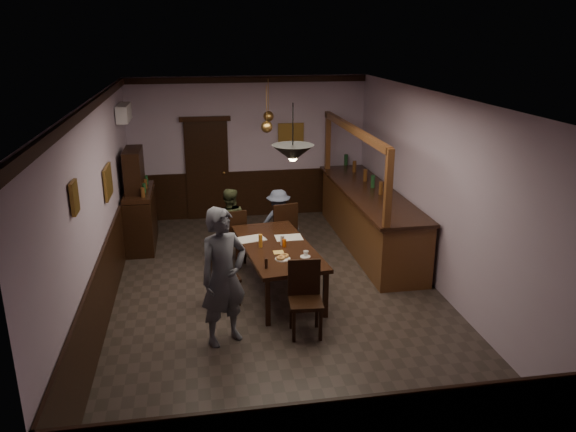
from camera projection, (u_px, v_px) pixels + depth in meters
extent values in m
cube|color=#2D2621|center=(278.00, 295.00, 8.65)|extent=(5.00, 8.00, 0.01)
cube|color=white|center=(276.00, 97.00, 7.70)|extent=(5.00, 8.00, 0.01)
cube|color=#AE97AF|center=(249.00, 148.00, 11.92)|extent=(5.00, 0.01, 3.00)
cube|color=#AE97AF|center=(352.00, 346.00, 4.43)|extent=(5.00, 0.01, 3.00)
cube|color=#AE97AF|center=(99.00, 210.00, 7.78)|extent=(0.01, 8.00, 3.00)
cube|color=#AE97AF|center=(438.00, 194.00, 8.57)|extent=(0.01, 8.00, 3.00)
cube|color=black|center=(277.00, 247.00, 8.57)|extent=(1.25, 2.30, 0.06)
cube|color=black|center=(268.00, 302.00, 7.65)|extent=(0.07, 0.07, 0.69)
cube|color=black|center=(326.00, 295.00, 7.88)|extent=(0.07, 0.07, 0.69)
cube|color=black|center=(238.00, 249.00, 9.51)|extent=(0.07, 0.07, 0.69)
cube|color=black|center=(285.00, 244.00, 9.73)|extent=(0.07, 0.07, 0.69)
cube|color=black|center=(232.00, 237.00, 9.77)|extent=(0.51, 0.51, 0.05)
cube|color=black|center=(235.00, 226.00, 9.51)|extent=(0.42, 0.13, 0.50)
cube|color=black|center=(239.00, 245.00, 10.05)|extent=(0.04, 0.04, 0.43)
cube|color=black|center=(220.00, 248.00, 9.93)|extent=(0.04, 0.04, 0.43)
cube|color=black|center=(245.00, 252.00, 9.75)|extent=(0.04, 0.04, 0.43)
cube|color=black|center=(226.00, 255.00, 9.63)|extent=(0.04, 0.04, 0.43)
cube|color=black|center=(282.00, 231.00, 10.00)|extent=(0.53, 0.53, 0.05)
cube|color=black|center=(286.00, 219.00, 9.73)|extent=(0.45, 0.13, 0.53)
cube|color=black|center=(287.00, 239.00, 10.30)|extent=(0.04, 0.04, 0.46)
cube|color=black|center=(269.00, 242.00, 10.18)|extent=(0.04, 0.04, 0.46)
cube|color=black|center=(295.00, 246.00, 9.98)|extent=(0.04, 0.04, 0.46)
cube|color=black|center=(276.00, 249.00, 9.86)|extent=(0.04, 0.04, 0.46)
cube|color=black|center=(306.00, 303.00, 7.38)|extent=(0.46, 0.46, 0.05)
cube|color=black|center=(304.00, 277.00, 7.48)|extent=(0.44, 0.07, 0.52)
cube|color=black|center=(294.00, 327.00, 7.27)|extent=(0.04, 0.04, 0.44)
cube|color=black|center=(321.00, 325.00, 7.30)|extent=(0.04, 0.04, 0.44)
cube|color=black|center=(291.00, 314.00, 7.61)|extent=(0.04, 0.04, 0.44)
cube|color=black|center=(317.00, 312.00, 7.64)|extent=(0.04, 0.04, 0.44)
cube|color=black|center=(225.00, 278.00, 8.26)|extent=(0.45, 0.45, 0.05)
cube|color=black|center=(213.00, 264.00, 8.12)|extent=(0.12, 0.38, 0.45)
cube|color=black|center=(239.00, 294.00, 8.25)|extent=(0.04, 0.04, 0.39)
cube|color=black|center=(233.00, 285.00, 8.52)|extent=(0.04, 0.04, 0.39)
cube|color=black|center=(219.00, 297.00, 8.14)|extent=(0.04, 0.04, 0.39)
cube|color=black|center=(213.00, 289.00, 8.41)|extent=(0.04, 0.04, 0.39)
imported|color=#545660|center=(224.00, 277.00, 7.09)|extent=(0.79, 0.70, 1.82)
imported|color=#3C4428|center=(229.00, 223.00, 9.89)|extent=(0.65, 0.52, 1.28)
imported|color=slate|center=(279.00, 221.00, 10.15)|extent=(0.77, 0.45, 1.18)
cube|color=silver|center=(251.00, 239.00, 8.83)|extent=(0.48, 0.40, 0.01)
cube|color=silver|center=(289.00, 238.00, 8.88)|extent=(0.42, 0.31, 0.01)
cube|color=#DDAF51|center=(279.00, 252.00, 8.30)|extent=(0.17, 0.17, 0.00)
cylinder|color=white|center=(305.00, 257.00, 8.13)|extent=(0.15, 0.15, 0.01)
imported|color=white|center=(306.00, 253.00, 8.14)|extent=(0.09, 0.09, 0.07)
cylinder|color=white|center=(283.00, 259.00, 8.04)|extent=(0.22, 0.22, 0.01)
torus|color=#C68C47|center=(281.00, 258.00, 8.01)|extent=(0.13, 0.13, 0.04)
torus|color=#C68C47|center=(284.00, 256.00, 8.09)|extent=(0.13, 0.13, 0.04)
cylinder|color=orange|center=(284.00, 243.00, 8.50)|extent=(0.07, 0.07, 0.12)
cylinder|color=#BF721E|center=(261.00, 241.00, 8.48)|extent=(0.06, 0.06, 0.20)
cylinder|color=silver|center=(282.00, 240.00, 8.57)|extent=(0.06, 0.06, 0.15)
cylinder|color=black|center=(266.00, 263.00, 7.73)|extent=(0.04, 0.04, 0.14)
cube|color=black|center=(141.00, 220.00, 10.49)|extent=(0.50, 1.40, 1.00)
cube|color=black|center=(139.00, 192.00, 10.32)|extent=(0.48, 1.35, 0.08)
cube|color=black|center=(134.00, 171.00, 10.18)|extent=(0.30, 0.90, 0.80)
cube|color=#4D2E14|center=(369.00, 220.00, 10.45)|extent=(0.85, 3.97, 1.04)
cube|color=black|center=(369.00, 192.00, 10.28)|extent=(0.94, 4.06, 0.06)
cube|color=#4D2E14|center=(353.00, 129.00, 9.86)|extent=(0.10, 3.87, 0.12)
cube|color=#4D2E14|center=(387.00, 189.00, 8.27)|extent=(0.10, 0.10, 1.23)
cube|color=#4D2E14|center=(327.00, 141.00, 11.81)|extent=(0.10, 0.10, 1.23)
cube|color=black|center=(207.00, 171.00, 11.87)|extent=(0.90, 0.06, 2.10)
cube|color=white|center=(124.00, 113.00, 10.21)|extent=(0.20, 0.85, 0.30)
cube|color=olive|center=(74.00, 197.00, 6.08)|extent=(0.04, 0.28, 0.36)
cube|color=olive|center=(108.00, 182.00, 8.47)|extent=(0.04, 0.62, 0.48)
cube|color=olive|center=(291.00, 133.00, 11.93)|extent=(0.55, 0.04, 0.42)
cylinder|color=black|center=(293.00, 128.00, 7.23)|extent=(0.02, 0.02, 0.65)
cone|color=black|center=(293.00, 153.00, 7.33)|extent=(0.56, 0.56, 0.22)
sphere|color=#FFD88C|center=(293.00, 157.00, 7.35)|extent=(0.12, 0.12, 0.12)
cylinder|color=#BF8C3F|center=(266.00, 106.00, 9.52)|extent=(0.02, 0.02, 0.70)
cone|color=#BF8C3F|center=(267.00, 127.00, 9.63)|extent=(0.20, 0.20, 0.22)
sphere|color=#FFD88C|center=(267.00, 130.00, 9.64)|extent=(0.12, 0.12, 0.12)
cylinder|color=#BF8C3F|center=(268.00, 98.00, 10.71)|extent=(0.02, 0.02, 0.70)
cone|color=#BF8C3F|center=(269.00, 116.00, 10.82)|extent=(0.20, 0.20, 0.22)
sphere|color=#FFD88C|center=(269.00, 119.00, 10.83)|extent=(0.12, 0.12, 0.12)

